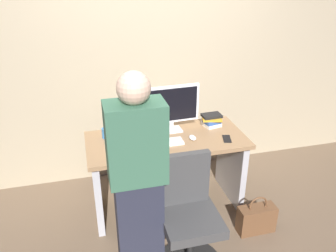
% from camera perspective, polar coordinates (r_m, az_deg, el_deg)
% --- Properties ---
extents(ground_plane, '(9.00, 9.00, 0.00)m').
position_cam_1_polar(ground_plane, '(3.61, -0.21, -12.76)').
color(ground_plane, brown).
extents(wall_back, '(6.40, 0.10, 3.00)m').
position_cam_1_polar(wall_back, '(3.64, -3.29, 13.81)').
color(wall_back, tan).
rests_on(wall_back, ground).
extents(desk, '(1.47, 0.67, 0.76)m').
position_cam_1_polar(desk, '(3.31, -0.22, -5.63)').
color(desk, '#93704C').
rests_on(desk, ground).
extents(office_chair, '(0.52, 0.52, 0.94)m').
position_cam_1_polar(office_chair, '(2.79, 3.44, -15.08)').
color(office_chair, black).
rests_on(office_chair, ground).
extents(person_at_desk, '(0.40, 0.24, 1.64)m').
position_cam_1_polar(person_at_desk, '(2.48, -5.02, -8.91)').
color(person_at_desk, '#262838').
rests_on(person_at_desk, ground).
extents(monitor, '(0.54, 0.15, 0.46)m').
position_cam_1_polar(monitor, '(3.23, 0.55, 3.28)').
color(monitor, silver).
rests_on(monitor, desk).
extents(keyboard, '(0.43, 0.13, 0.02)m').
position_cam_1_polar(keyboard, '(3.09, -1.42, -2.87)').
color(keyboard, white).
rests_on(keyboard, desk).
extents(mouse, '(0.06, 0.10, 0.03)m').
position_cam_1_polar(mouse, '(3.18, 4.08, -1.93)').
color(mouse, white).
rests_on(mouse, desk).
extents(cup_near_keyboard, '(0.07, 0.07, 0.10)m').
position_cam_1_polar(cup_near_keyboard, '(3.00, -7.75, -3.15)').
color(cup_near_keyboard, white).
rests_on(cup_near_keyboard, desk).
extents(cup_by_monitor, '(0.07, 0.07, 0.10)m').
position_cam_1_polar(cup_by_monitor, '(3.24, -10.29, -1.16)').
color(cup_by_monitor, '#3372B2').
rests_on(cup_by_monitor, desk).
extents(book_stack, '(0.21, 0.19, 0.12)m').
position_cam_1_polar(book_stack, '(3.44, 7.22, 0.95)').
color(book_stack, white).
rests_on(book_stack, desk).
extents(cell_phone, '(0.11, 0.16, 0.01)m').
position_cam_1_polar(cell_phone, '(3.23, 9.69, -2.09)').
color(cell_phone, black).
rests_on(cell_phone, desk).
extents(handbag, '(0.34, 0.14, 0.38)m').
position_cam_1_polar(handbag, '(3.33, 14.39, -14.60)').
color(handbag, brown).
rests_on(handbag, ground).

